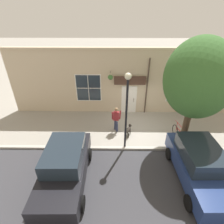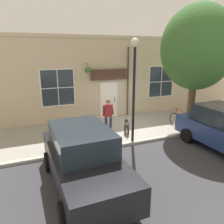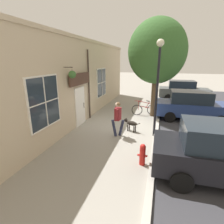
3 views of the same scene
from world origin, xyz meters
TOP-DOWN VIEW (x-y plane):
  - ground_plane at (0.00, 0.00)m, footprint 90.00×90.00m
  - storefront_facade at (-2.34, -0.01)m, footprint 0.95×18.00m
  - pedestrian_walking at (0.23, -1.45)m, footprint 0.64×0.60m
  - dog_on_leash at (0.72, -0.69)m, footprint 0.96×0.46m
  - street_tree_by_curb at (1.68, 2.25)m, footprint 3.44×3.09m
  - leaning_bicycle at (1.11, 2.37)m, footprint 1.68×0.49m
  - parked_car_nearest_curb at (4.08, -3.69)m, footprint 4.34×2.01m
  - street_lamp at (1.90, -0.97)m, footprint 0.32×0.32m
  - fire_hydrant at (1.64, -3.55)m, footprint 0.34×0.20m

SIDE VIEW (x-z plane):
  - ground_plane at x=0.00m, z-range 0.00..0.00m
  - leaning_bicycle at x=1.11m, z-range -0.12..0.88m
  - fire_hydrant at x=1.64m, z-range 0.01..0.78m
  - dog_on_leash at x=0.72m, z-range 0.10..0.75m
  - parked_car_nearest_curb at x=4.08m, z-range 0.00..1.75m
  - pedestrian_walking at x=0.23m, z-range 0.16..1.83m
  - storefront_facade at x=-2.34m, z-range 0.01..4.70m
  - street_lamp at x=1.90m, z-range 0.71..5.06m
  - street_tree_by_curb at x=1.68m, z-range 0.91..6.80m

